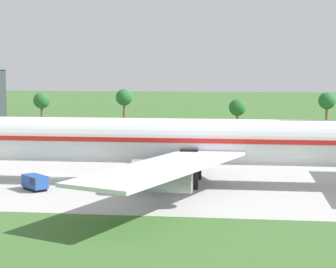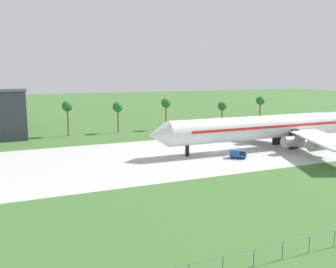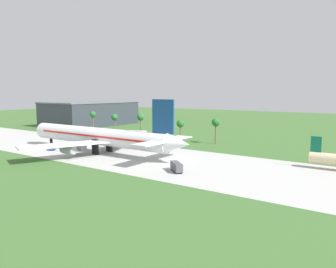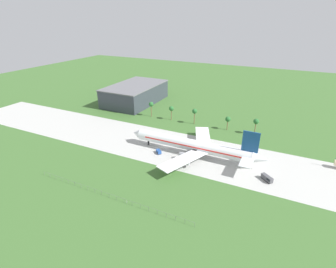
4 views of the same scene
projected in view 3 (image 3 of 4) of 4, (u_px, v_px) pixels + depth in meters
name	position (u px, v px, depth m)	size (l,w,h in m)	color
ground_plane	(72.00, 147.00, 137.45)	(600.00, 600.00, 0.00)	#3D662D
taxiway_strip	(72.00, 146.00, 137.45)	(320.00, 44.00, 0.02)	#B2B2AD
jet_airliner	(99.00, 137.00, 123.07)	(80.28, 61.57, 20.40)	white
baggage_tug	(53.00, 147.00, 128.85)	(4.32, 4.17, 2.07)	black
catering_van	(177.00, 167.00, 93.42)	(6.13, 5.58, 2.71)	black
terminal_building	(91.00, 113.00, 227.39)	(36.72, 61.20, 16.29)	#333842
palm_tree_row	(144.00, 119.00, 166.63)	(82.51, 3.60, 11.87)	brown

